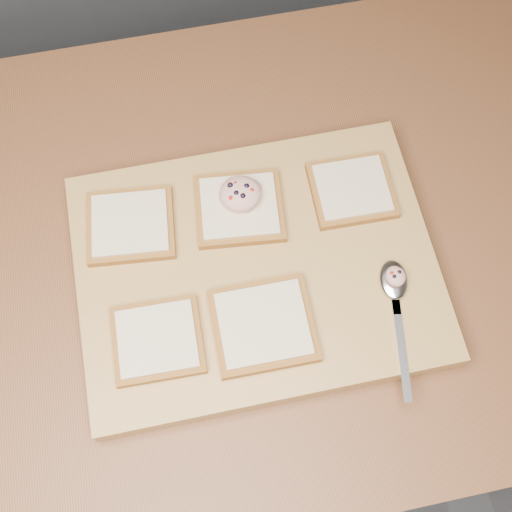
{
  "coord_description": "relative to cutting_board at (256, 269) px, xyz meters",
  "views": [
    {
      "loc": [
        0.07,
        -0.37,
        1.75
      ],
      "look_at": [
        0.14,
        -0.06,
        0.97
      ],
      "focal_mm": 45.0,
      "sensor_mm": 36.0,
      "label": 1
    }
  ],
  "objects": [
    {
      "name": "ground",
      "position": [
        -0.14,
        0.06,
        -0.92
      ],
      "size": [
        4.0,
        4.0,
        0.0
      ],
      "primitive_type": "plane",
      "color": "#515459",
      "rests_on": "ground"
    },
    {
      "name": "island_counter",
      "position": [
        -0.14,
        0.06,
        -0.47
      ],
      "size": [
        2.0,
        0.8,
        0.9
      ],
      "color": "slate",
      "rests_on": "ground"
    },
    {
      "name": "cutting_board",
      "position": [
        0.0,
        0.0,
        0.0
      ],
      "size": [
        0.49,
        0.37,
        0.04
      ],
      "primitive_type": "cube",
      "color": "tan",
      "rests_on": "island_counter"
    },
    {
      "name": "bread_far_left",
      "position": [
        -0.16,
        0.09,
        0.03
      ],
      "size": [
        0.13,
        0.12,
        0.02
      ],
      "color": "brown",
      "rests_on": "cutting_board"
    },
    {
      "name": "bread_far_center",
      "position": [
        -0.01,
        0.08,
        0.03
      ],
      "size": [
        0.13,
        0.12,
        0.02
      ],
      "color": "brown",
      "rests_on": "cutting_board"
    },
    {
      "name": "bread_far_right",
      "position": [
        0.16,
        0.08,
        0.03
      ],
      "size": [
        0.12,
        0.11,
        0.02
      ],
      "color": "brown",
      "rests_on": "cutting_board"
    },
    {
      "name": "bread_near_left",
      "position": [
        -0.15,
        -0.08,
        0.03
      ],
      "size": [
        0.12,
        0.11,
        0.02
      ],
      "color": "brown",
      "rests_on": "cutting_board"
    },
    {
      "name": "bread_near_center",
      "position": [
        -0.01,
        -0.09,
        0.03
      ],
      "size": [
        0.13,
        0.12,
        0.02
      ],
      "color": "brown",
      "rests_on": "cutting_board"
    },
    {
      "name": "tuna_salad_dollop",
      "position": [
        -0.0,
        0.1,
        0.05
      ],
      "size": [
        0.06,
        0.06,
        0.03
      ],
      "color": "#D7998A",
      "rests_on": "bread_far_center"
    },
    {
      "name": "spoon",
      "position": [
        0.17,
        -0.08,
        0.03
      ],
      "size": [
        0.06,
        0.19,
        0.01
      ],
      "color": "silver",
      "rests_on": "cutting_board"
    },
    {
      "name": "spoon_salad",
      "position": [
        0.18,
        -0.06,
        0.04
      ],
      "size": [
        0.03,
        0.03,
        0.02
      ],
      "color": "#D7998A",
      "rests_on": "spoon"
    }
  ]
}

